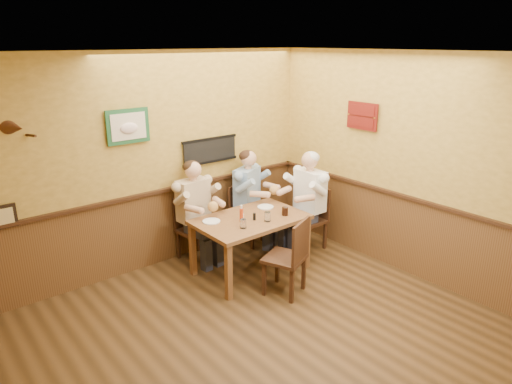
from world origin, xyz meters
TOP-DOWN VIEW (x-y plane):
  - room at (0.14, 0.17)m, footprint 5.02×5.03m
  - dining_table at (0.92, 1.50)m, footprint 1.40×0.90m
  - chair_back_left at (0.54, 2.27)m, footprint 0.44×0.44m
  - chair_back_right at (1.43, 2.23)m, footprint 0.55×0.55m
  - chair_right_end at (2.01, 1.51)m, footprint 0.43×0.43m
  - chair_near_side at (0.89, 0.82)m, footprint 0.58×0.58m
  - diner_tan_shirt at (0.54, 2.27)m, footprint 0.63×0.63m
  - diner_blue_polo at (1.43, 2.23)m, footprint 0.78×0.78m
  - diner_white_elder at (2.01, 1.51)m, footprint 0.61×0.61m
  - water_glass_left at (0.64, 1.30)m, footprint 0.10×0.10m
  - water_glass_mid at (1.01, 1.28)m, footprint 0.09×0.09m
  - cola_tumbler at (1.32, 1.29)m, footprint 0.11×0.11m
  - hot_sauce_bottle at (0.75, 1.47)m, footprint 0.05×0.05m
  - salt_shaker at (0.77, 1.47)m, footprint 0.04×0.04m
  - pepper_shaker at (0.91, 1.41)m, footprint 0.04×0.04m
  - plate_far_left at (0.45, 1.70)m, footprint 0.28×0.28m
  - plate_far_right at (1.31, 1.67)m, footprint 0.29×0.29m

SIDE VIEW (x-z plane):
  - chair_back_left at x=0.54m, z-range 0.00..0.89m
  - chair_back_right at x=1.43m, z-range 0.00..0.89m
  - chair_right_end at x=2.01m, z-range 0.00..0.91m
  - chair_near_side at x=0.89m, z-range 0.00..0.96m
  - diner_tan_shirt at x=0.54m, z-range 0.00..1.27m
  - diner_blue_polo at x=1.43m, z-range 0.00..1.28m
  - diner_white_elder at x=2.01m, z-range 0.00..1.30m
  - dining_table at x=0.92m, z-range 0.28..1.03m
  - plate_far_right at x=1.31m, z-range 0.75..0.76m
  - plate_far_left at x=0.45m, z-range 0.75..0.76m
  - pepper_shaker at x=0.91m, z-range 0.75..0.84m
  - salt_shaker at x=0.77m, z-range 0.75..0.85m
  - cola_tumbler at x=1.32m, z-range 0.75..0.86m
  - water_glass_left at x=0.64m, z-range 0.75..0.86m
  - water_glass_mid at x=1.01m, z-range 0.75..0.87m
  - hot_sauce_bottle at x=0.75m, z-range 0.75..0.95m
  - room at x=0.14m, z-range 0.28..3.09m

